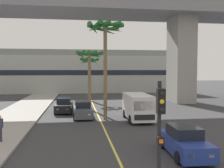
{
  "coord_description": "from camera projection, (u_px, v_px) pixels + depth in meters",
  "views": [
    {
      "loc": [
        -2.04,
        -1.08,
        4.51
      ],
      "look_at": [
        0.0,
        14.0,
        3.72
      ],
      "focal_mm": 41.16,
      "sensor_mm": 36.0,
      "label": 1
    }
  ],
  "objects": [
    {
      "name": "car_queue_second",
      "position": [
        185.0,
        142.0,
        13.68
      ],
      "size": [
        1.96,
        4.16,
        1.56
      ],
      "color": "navy",
      "rests_on": "ground"
    },
    {
      "name": "car_queue_front",
      "position": [
        64.0,
        106.0,
        27.74
      ],
      "size": [
        1.94,
        4.15,
        1.56
      ],
      "color": "black",
      "rests_on": "ground"
    },
    {
      "name": "bridge_overpass",
      "position": [
        99.0,
        9.0,
        34.73
      ],
      "size": [
        89.81,
        8.0,
        16.29
      ],
      "color": "gray",
      "rests_on": "ground"
    },
    {
      "name": "pier_building_backdrop",
      "position": [
        87.0,
        72.0,
        54.41
      ],
      "size": [
        36.85,
        8.04,
        8.69
      ],
      "color": "#ADB2A8",
      "rests_on": "ground"
    },
    {
      "name": "palm_tree_far_median",
      "position": [
        89.0,
        66.0,
        38.23
      ],
      "size": [
        2.9,
        2.9,
        6.55
      ],
      "color": "brown",
      "rests_on": "ground"
    },
    {
      "name": "delivery_van",
      "position": [
        138.0,
        106.0,
        23.3
      ],
      "size": [
        2.24,
        5.29,
        2.36
      ],
      "color": "white",
      "rests_on": "ground"
    },
    {
      "name": "lane_stripe_center",
      "position": [
        98.0,
        116.0,
        25.33
      ],
      "size": [
        0.14,
        56.0,
        0.01
      ],
      "primitive_type": "cube",
      "color": "#DBCC4C",
      "rests_on": "ground"
    },
    {
      "name": "traffic_light_median_near",
      "position": [
        160.0,
        130.0,
        7.78
      ],
      "size": [
        0.24,
        0.37,
        4.2
      ],
      "color": "black",
      "rests_on": "ground"
    },
    {
      "name": "pedestrian_mid_block",
      "position": [
        0.0,
        128.0,
        15.77
      ],
      "size": [
        0.34,
        0.22,
        1.62
      ],
      "color": "#2D2D38",
      "rests_on": "sidewalk_left"
    },
    {
      "name": "palm_tree_near_median",
      "position": [
        90.0,
        61.0,
        29.48
      ],
      "size": [
        3.25,
        3.28,
        6.87
      ],
      "color": "brown",
      "rests_on": "ground"
    },
    {
      "name": "palm_tree_mid_median",
      "position": [
        105.0,
        36.0,
        23.31
      ],
      "size": [
        3.47,
        3.51,
        8.99
      ],
      "color": "brown",
      "rests_on": "ground"
    },
    {
      "name": "car_queue_third",
      "position": [
        83.0,
        110.0,
        24.6
      ],
      "size": [
        1.95,
        4.16,
        1.56
      ],
      "color": "#4C5156",
      "rests_on": "ground"
    }
  ]
}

